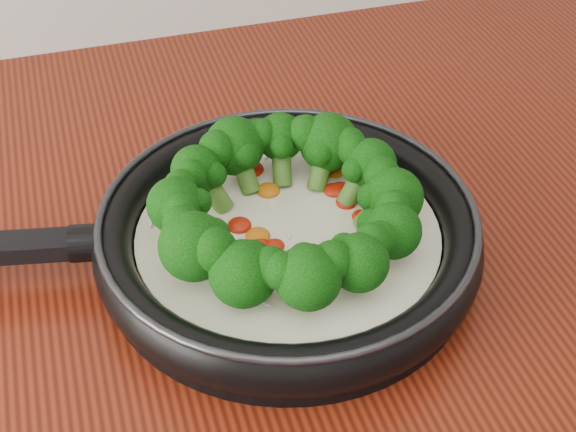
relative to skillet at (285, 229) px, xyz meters
name	(u,v)px	position (x,y,z in m)	size (l,w,h in m)	color
skillet	(285,229)	(0.00, 0.00, 0.00)	(0.52, 0.38, 0.09)	black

